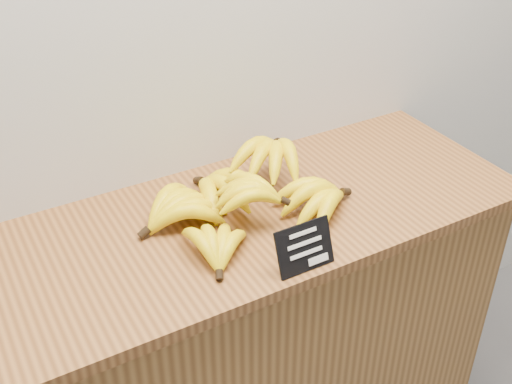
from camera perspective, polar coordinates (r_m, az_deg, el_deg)
name	(u,v)px	position (r m, az deg, el deg)	size (l,w,h in m)	color
counter	(247,354)	(1.84, -0.79, -14.24)	(1.30, 0.50, 0.90)	olive
counter_top	(246,219)	(1.53, -0.92, -2.39)	(1.37, 0.54, 0.03)	brown
chalkboard_sign	(305,248)	(1.34, 4.35, -4.95)	(0.13, 0.01, 0.10)	black
banana_pile	(245,196)	(1.50, -0.95, -0.32)	(0.51, 0.38, 0.12)	yellow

